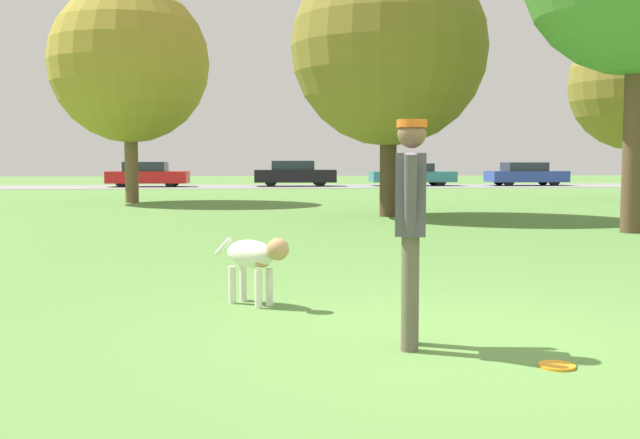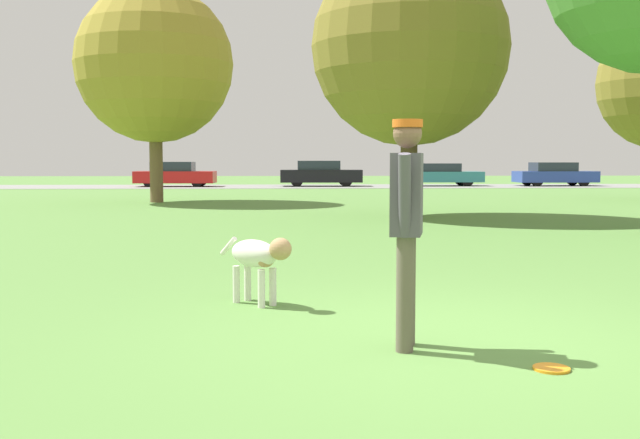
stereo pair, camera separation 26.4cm
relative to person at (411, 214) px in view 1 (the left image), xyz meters
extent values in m
plane|color=#56843D|center=(0.29, 0.18, -1.01)|extent=(120.00, 120.00, 0.00)
cube|color=gray|center=(0.29, 34.08, -1.00)|extent=(120.00, 6.00, 0.01)
cylinder|color=#665B4C|center=(0.02, 0.10, -0.58)|extent=(0.16, 0.16, 0.85)
cylinder|color=#665B4C|center=(-0.02, -0.10, -0.58)|extent=(0.16, 0.16, 0.85)
cube|color=#514C56|center=(0.00, 0.00, 0.15)|extent=(0.30, 0.43, 0.60)
cylinder|color=#514C56|center=(0.05, 0.22, 0.15)|extent=(0.14, 0.23, 0.61)
cylinder|color=#514C56|center=(-0.05, -0.22, 0.15)|extent=(0.14, 0.23, 0.61)
sphere|color=brown|center=(0.00, 0.00, 0.59)|extent=(0.26, 0.26, 0.21)
cylinder|color=#D15B19|center=(0.00, 0.00, 0.67)|extent=(0.27, 0.27, 0.06)
ellipsoid|color=silver|center=(-1.20, 1.78, -0.51)|extent=(0.61, 0.62, 0.27)
ellipsoid|color=tan|center=(-1.08, 1.66, -0.56)|extent=(0.24, 0.24, 0.15)
sphere|color=tan|center=(-0.94, 1.51, -0.44)|extent=(0.30, 0.30, 0.21)
cylinder|color=silver|center=(-1.02, 1.70, -0.83)|extent=(0.10, 0.10, 0.37)
cylinder|color=silver|center=(-1.12, 1.59, -0.83)|extent=(0.10, 0.10, 0.37)
cylinder|color=silver|center=(-1.27, 1.96, -0.83)|extent=(0.10, 0.10, 0.37)
cylinder|color=silver|center=(-1.38, 1.86, -0.83)|extent=(0.10, 0.10, 0.37)
cylinder|color=silver|center=(-1.47, 2.06, -0.47)|extent=(0.20, 0.20, 0.21)
cylinder|color=orange|center=(0.89, -0.63, -1.00)|extent=(0.25, 0.25, 0.02)
torus|color=orange|center=(0.89, -0.63, -1.00)|extent=(0.25, 0.25, 0.02)
cylinder|color=brown|center=(6.12, 8.36, 0.77)|extent=(0.37, 0.37, 3.56)
cylinder|color=brown|center=(12.22, 19.83, 0.15)|extent=(0.43, 0.43, 2.32)
sphere|color=olive|center=(12.22, 19.83, 3.03)|extent=(4.58, 4.58, 4.58)
cylinder|color=#4C3826|center=(2.20, 12.92, 0.17)|extent=(0.42, 0.42, 2.35)
sphere|color=olive|center=(2.20, 12.92, 3.15)|extent=(4.82, 4.82, 4.82)
cylinder|color=brown|center=(-5.11, 19.62, 0.30)|extent=(0.43, 0.43, 2.61)
sphere|color=olive|center=(-5.11, 19.62, 3.54)|extent=(5.16, 5.16, 5.16)
cube|color=red|center=(-6.55, 34.17, -0.50)|extent=(4.19, 1.91, 0.61)
cube|color=#232D38|center=(-6.67, 34.17, 0.05)|extent=(2.20, 1.59, 0.49)
cylinder|color=black|center=(-5.28, 34.88, -0.73)|extent=(0.57, 0.22, 0.57)
cylinder|color=black|center=(-5.34, 33.36, -0.73)|extent=(0.57, 0.22, 0.57)
cylinder|color=black|center=(-7.76, 34.97, -0.73)|extent=(0.57, 0.22, 0.57)
cylinder|color=black|center=(-7.81, 33.46, -0.73)|extent=(0.57, 0.22, 0.57)
cube|color=black|center=(1.12, 34.30, -0.46)|extent=(4.34, 1.87, 0.66)
cube|color=#232D38|center=(1.00, 34.30, 0.11)|extent=(2.27, 1.58, 0.48)
cylinder|color=black|center=(2.43, 35.04, -0.69)|extent=(0.64, 0.21, 0.64)
cylinder|color=black|center=(2.40, 33.50, -0.69)|extent=(0.64, 0.21, 0.64)
cylinder|color=black|center=(-0.15, 35.09, -0.69)|extent=(0.64, 0.21, 0.64)
cylinder|color=black|center=(-0.18, 33.56, -0.69)|extent=(0.64, 0.21, 0.64)
cube|color=teal|center=(7.50, 34.42, -0.51)|extent=(4.56, 1.72, 0.56)
cube|color=#232D38|center=(7.36, 34.42, -0.01)|extent=(2.38, 1.46, 0.44)
cylinder|color=black|center=(8.85, 35.15, -0.70)|extent=(0.63, 0.21, 0.63)
cylinder|color=black|center=(8.87, 33.72, -0.70)|extent=(0.63, 0.21, 0.63)
cylinder|color=black|center=(6.13, 35.12, -0.70)|extent=(0.63, 0.21, 0.63)
cylinder|color=black|center=(6.14, 33.69, -0.70)|extent=(0.63, 0.21, 0.63)
cube|color=#284293|center=(13.78, 34.23, -0.51)|extent=(4.32, 1.85, 0.59)
cube|color=#232D38|center=(13.66, 34.22, 0.03)|extent=(2.27, 1.54, 0.47)
cylinder|color=black|center=(15.03, 35.00, -0.71)|extent=(0.60, 0.22, 0.59)
cylinder|color=black|center=(15.09, 33.55, -0.71)|extent=(0.60, 0.22, 0.59)
cylinder|color=black|center=(12.48, 34.91, -0.71)|extent=(0.60, 0.22, 0.59)
cylinder|color=black|center=(12.53, 33.45, -0.71)|extent=(0.60, 0.22, 0.59)
camera|label=1|loc=(-1.18, -5.46, 0.40)|focal=42.00mm
camera|label=2|loc=(-0.92, -5.48, 0.40)|focal=42.00mm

